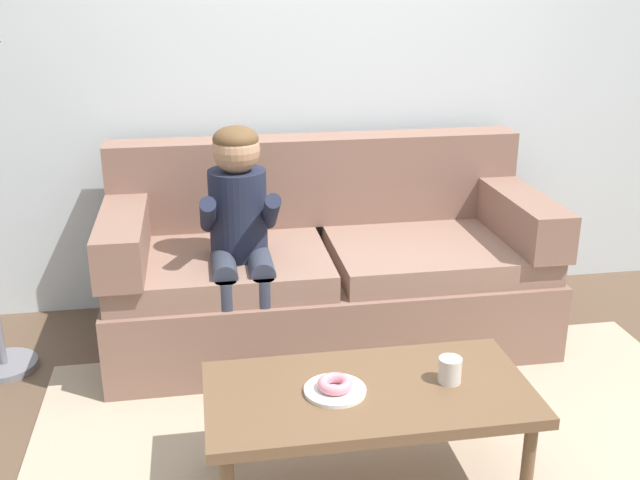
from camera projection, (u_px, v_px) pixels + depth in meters
The scene contains 10 objects.
ground at pixel (387, 426), 3.00m from camera, with size 10.00×10.00×0.00m, color brown.
wall_back at pixel (327, 38), 3.82m from camera, with size 8.00×0.10×2.80m, color silver.
area_rug at pixel (404, 463), 2.77m from camera, with size 2.79×1.91×0.01m, color tan.
couch at pixel (326, 270), 3.66m from camera, with size 2.08×0.90×0.94m.
coffee_table at pixel (369, 399), 2.53m from camera, with size 1.11×0.56×0.40m.
person_child at pixel (240, 225), 3.29m from camera, with size 0.34×0.58×1.10m.
plate at pixel (335, 390), 2.50m from camera, with size 0.21×0.21×0.01m, color white.
donut at pixel (335, 384), 2.49m from camera, with size 0.12×0.12×0.04m, color pink.
mug at pixel (450, 370), 2.55m from camera, with size 0.08×0.08×0.09m, color silver.
toy_controller at pixel (478, 403), 3.12m from camera, with size 0.23×0.09×0.05m.
Camera 1 is at (-0.69, -2.49, 1.73)m, focal length 41.88 mm.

